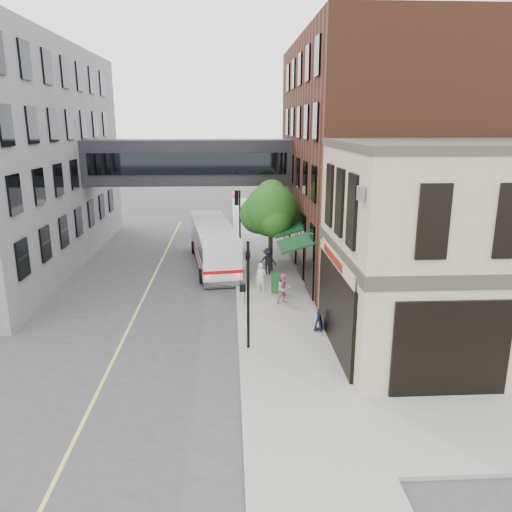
{
  "coord_description": "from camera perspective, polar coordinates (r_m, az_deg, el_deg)",
  "views": [
    {
      "loc": [
        -0.29,
        -16.88,
        9.13
      ],
      "look_at": [
        0.83,
        4.1,
        3.49
      ],
      "focal_mm": 35.0,
      "sensor_mm": 36.0,
      "label": 1
    }
  ],
  "objects": [
    {
      "name": "street_sign_pole",
      "position": [
        24.95,
        -1.35,
        -1.74
      ],
      "size": [
        0.08,
        0.75,
        3.0
      ],
      "color": "gray",
      "rests_on": "sidewalk_main"
    },
    {
      "name": "skyway_bridge",
      "position": [
        35.09,
        -7.6,
        10.6
      ],
      "size": [
        14.0,
        3.18,
        3.0
      ],
      "color": "black",
      "rests_on": "ground"
    },
    {
      "name": "pedestrian_a",
      "position": [
        27.23,
        0.55,
        -2.46
      ],
      "size": [
        0.68,
        0.58,
        1.59
      ],
      "primitive_type": "imported",
      "rotation": [
        0.0,
        0.0,
        -0.41
      ],
      "color": "white",
      "rests_on": "sidewalk_main"
    },
    {
      "name": "street_tree",
      "position": [
        30.65,
        1.65,
        5.22
      ],
      "size": [
        3.8,
        3.2,
        5.6
      ],
      "color": "#382619",
      "rests_on": "sidewalk_main"
    },
    {
      "name": "corner_building",
      "position": [
        21.6,
        22.45,
        0.71
      ],
      "size": [
        10.19,
        8.12,
        8.45
      ],
      "color": "#C9B199",
      "rests_on": "ground"
    },
    {
      "name": "brick_building",
      "position": [
        33.56,
        15.05,
        10.87
      ],
      "size": [
        13.76,
        18.0,
        14.0
      ],
      "color": "#522A19",
      "rests_on": "ground"
    },
    {
      "name": "traffic_signal_far",
      "position": [
        34.38,
        -2.1,
        5.32
      ],
      "size": [
        0.53,
        0.28,
        4.5
      ],
      "color": "black",
      "rests_on": "sidewalk_main"
    },
    {
      "name": "sidewalk_main",
      "position": [
        32.26,
        1.15,
        -1.27
      ],
      "size": [
        4.0,
        60.0,
        0.15
      ],
      "primitive_type": "cube",
      "color": "gray",
      "rests_on": "ground"
    },
    {
      "name": "pedestrian_b",
      "position": [
        25.53,
        3.2,
        -3.73
      ],
      "size": [
        0.92,
        0.82,
        1.56
      ],
      "primitive_type": "imported",
      "rotation": [
        0.0,
        0.0,
        0.36
      ],
      "color": "#CF869D",
      "rests_on": "sidewalk_main"
    },
    {
      "name": "pedestrian_c",
      "position": [
        30.32,
        1.36,
        -0.61
      ],
      "size": [
        1.05,
        0.61,
        1.62
      ],
      "primitive_type": "imported",
      "rotation": [
        0.0,
        0.0,
        -0.01
      ],
      "color": "black",
      "rests_on": "sidewalk_main"
    },
    {
      "name": "sandwich_board",
      "position": [
        22.58,
        7.16,
        -7.3
      ],
      "size": [
        0.44,
        0.57,
        0.89
      ],
      "primitive_type": "cube",
      "rotation": [
        0.0,
        0.0,
        -0.26
      ],
      "color": "black",
      "rests_on": "sidewalk_main"
    },
    {
      "name": "ground",
      "position": [
        19.2,
        -1.86,
        -13.38
      ],
      "size": [
        120.0,
        120.0,
        0.0
      ],
      "primitive_type": "plane",
      "color": "#38383A",
      "rests_on": "ground"
    },
    {
      "name": "traffic_signal_near",
      "position": [
        19.87,
        -1.0,
        -3.0
      ],
      "size": [
        0.44,
        0.22,
        4.6
      ],
      "color": "black",
      "rests_on": "sidewalk_main"
    },
    {
      "name": "bus",
      "position": [
        32.7,
        -4.89,
        1.54
      ],
      "size": [
        3.6,
        10.38,
        2.74
      ],
      "color": "white",
      "rests_on": "ground"
    },
    {
      "name": "lane_marking",
      "position": [
        28.78,
        -12.33,
        -3.82
      ],
      "size": [
        0.12,
        40.0,
        0.01
      ],
      "primitive_type": "cube",
      "color": "#D8CC4C",
      "rests_on": "ground"
    },
    {
      "name": "newspaper_box",
      "position": [
        27.12,
        2.39,
        -3.17
      ],
      "size": [
        0.63,
        0.59,
        1.03
      ],
      "primitive_type": "cube",
      "rotation": [
        0.0,
        0.0,
        -0.3
      ],
      "color": "#14591C",
      "rests_on": "sidewalk_main"
    }
  ]
}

